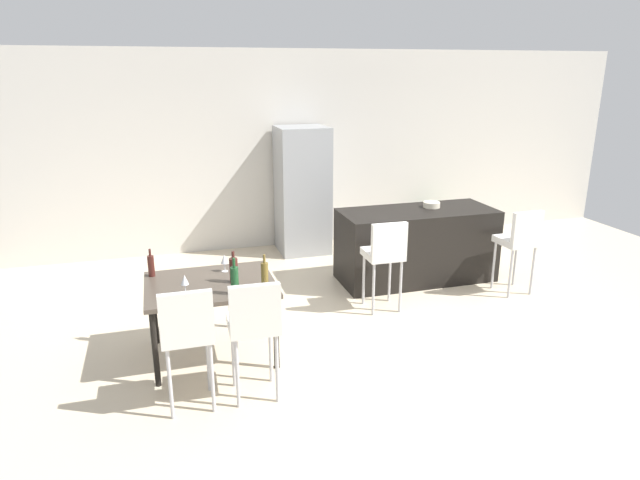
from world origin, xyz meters
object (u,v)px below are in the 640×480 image
bar_chair_middle (520,238)px  potted_plant (436,218)px  dining_chair_far (254,321)px  wine_bottle_left (265,276)px  fruit_bowl (432,205)px  wine_glass_near (224,259)px  kitchen_island (416,245)px  wine_bottle_middle (235,280)px  bar_chair_left (385,252)px  wine_bottle_right (234,270)px  wine_glass_far (185,280)px  dining_chair_near (187,330)px  dining_table (210,290)px  wine_bottle_end (151,266)px  refrigerator (302,190)px

bar_chair_middle → potted_plant: bearing=86.1°
dining_chair_far → wine_bottle_left: 0.57m
fruit_bowl → wine_glass_near: bearing=-158.2°
kitchen_island → wine_bottle_middle: wine_bottle_middle is taller
bar_chair_left → wine_bottle_right: 1.82m
wine_glass_far → kitchen_island: bearing=26.5°
dining_chair_near → wine_glass_near: (0.43, 1.09, 0.17)m
kitchen_island → wine_bottle_right: bearing=-152.0°
bar_chair_left → wine_bottle_right: size_ratio=3.51×
dining_chair_near → wine_glass_near: 1.18m
bar_chair_left → wine_bottle_middle: 1.96m
kitchen_island → bar_chair_left: bearing=-134.5°
wine_glass_near → fruit_bowl: bearing=21.8°
wine_glass_far → potted_plant: wine_glass_far is taller
fruit_bowl → dining_chair_far: bearing=-140.8°
bar_chair_left → dining_table: bar_chair_left is taller
dining_chair_far → wine_bottle_end: 1.40m
dining_chair_near → potted_plant: dining_chair_near is taller
wine_bottle_left → wine_glass_near: wine_bottle_left is taller
wine_bottle_left → wine_bottle_middle: bearing=-178.8°
dining_table → refrigerator: bearing=60.1°
dining_chair_near → wine_bottle_end: dining_chair_near is taller
wine_bottle_end → wine_bottle_left: (0.96, -0.66, 0.03)m
wine_bottle_end → wine_bottle_right: 0.82m
dining_chair_near → wine_bottle_left: wine_bottle_left is taller
dining_chair_near → wine_glass_far: 0.66m
wine_bottle_middle → wine_glass_near: size_ratio=1.91×
refrigerator → wine_bottle_middle: bearing=-114.6°
dining_table → dining_chair_near: dining_chair_near is taller
wine_bottle_right → wine_bottle_middle: bearing=-96.3°
dining_chair_far → wine_glass_far: 0.82m
bar_chair_middle → dining_table: bearing=-172.3°
dining_chair_near → wine_bottle_end: size_ratio=3.90×
dining_chair_far → wine_bottle_end: bearing=123.6°
dining_chair_far → wine_bottle_right: 0.80m
bar_chair_middle → fruit_bowl: size_ratio=4.90×
dining_chair_near → wine_bottle_middle: 0.69m
dining_table → wine_glass_far: 0.36m
wine_bottle_left → wine_glass_far: size_ratio=1.93×
wine_glass_near → potted_plant: 4.51m
kitchen_island → wine_bottle_end: wine_bottle_end is taller
dining_chair_far → wine_bottle_right: (-0.04, 0.78, 0.16)m
bar_chair_middle → dining_chair_far: bearing=-158.8°
bar_chair_left → potted_plant: (1.89, 2.33, -0.36)m
fruit_bowl → potted_plant: fruit_bowl is taller
bar_chair_middle → wine_glass_far: (-3.90, -0.69, 0.17)m
potted_plant → dining_chair_far: bearing=-134.4°
refrigerator → potted_plant: bearing=-0.3°
bar_chair_left → kitchen_island: bearing=45.5°
wine_glass_far → wine_glass_near: same height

